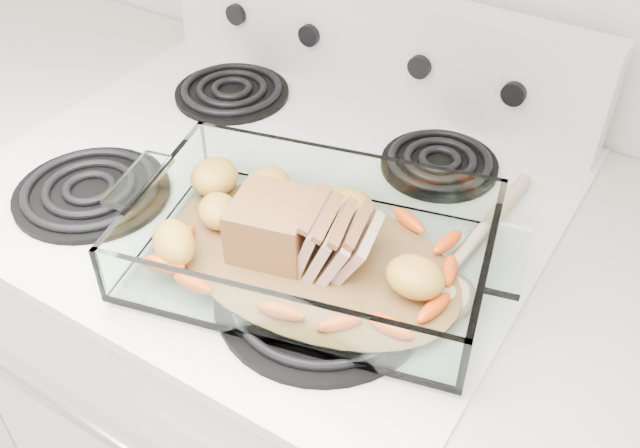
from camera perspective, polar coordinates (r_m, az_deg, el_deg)
The scene contains 6 objects.
electric_range at distance 1.34m, azimuth -3.11°, elevation -12.09°, with size 0.78×0.70×1.12m.
counter_left at distance 1.71m, azimuth -21.77°, elevation -2.08°, with size 0.58×0.68×0.93m.
baking_dish at distance 0.86m, azimuth -0.71°, elevation -2.11°, with size 0.42×0.27×0.08m.
pork_roast at distance 0.85m, azimuth -2.12°, elevation -0.36°, with size 0.17×0.09×0.08m.
roast_vegetables at distance 0.88m, azimuth 0.35°, elevation -0.31°, with size 0.36×0.20×0.04m.
wooden_spoon at distance 0.89m, azimuth 11.43°, elevation -3.27°, with size 0.07×0.31×0.02m.
Camera 1 is at (0.49, 1.01, 1.55)m, focal length 40.00 mm.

